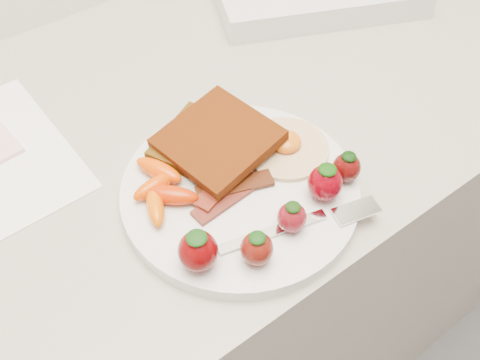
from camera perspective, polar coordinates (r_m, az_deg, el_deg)
counter at (r=1.07m, az=-4.29°, el=-10.96°), size 2.00×0.60×0.90m
plate at (r=0.61m, az=0.00°, el=-1.15°), size 0.27×0.27×0.02m
toast_lower at (r=0.64m, az=-3.85°, el=3.87°), size 0.13×0.13×0.01m
toast_upper at (r=0.62m, az=-2.39°, el=4.36°), size 0.13×0.13×0.03m
fried_egg at (r=0.64m, az=4.92°, el=3.59°), size 0.12×0.12×0.02m
bacon_strips at (r=0.59m, az=-1.23°, el=-0.93°), size 0.11×0.06×0.01m
baby_carrots at (r=0.59m, az=-8.51°, el=-0.91°), size 0.07×0.10×0.02m
strawberries at (r=0.55m, az=4.07°, el=-3.64°), size 0.23×0.07×0.05m
fork at (r=0.57m, az=7.62°, el=-4.43°), size 0.18×0.07×0.00m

